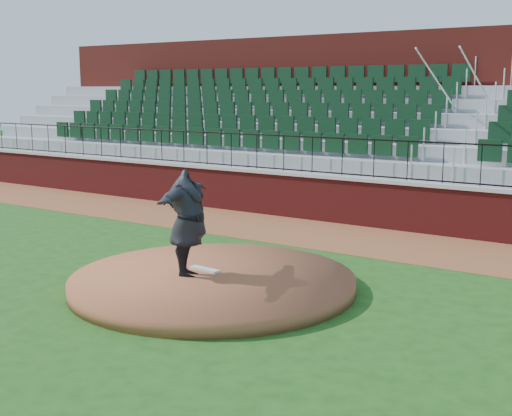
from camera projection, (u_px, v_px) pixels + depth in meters
The scene contains 10 objects.
ground at pixel (210, 290), 12.26m from camera, with size 90.00×90.00×0.00m, color #1B4915.
warning_track at pixel (345, 237), 16.67m from camera, with size 34.00×3.20×0.01m, color brown.
field_wall at pixel (373, 204), 17.87m from camera, with size 34.00×0.35×1.20m, color maroon.
wall_cap at pixel (373, 180), 17.76m from camera, with size 34.00×0.45×0.10m, color #B7B7B7.
wall_railing at pixel (374, 159), 17.66m from camera, with size 34.00×0.05×1.00m, color black, non-canonical shape.
seating_stands at pixel (413, 134), 19.80m from camera, with size 34.00×5.10×4.60m, color gray, non-canonical shape.
concourse_wall at pixel (446, 115), 22.01m from camera, with size 34.00×0.50×5.50m, color maroon.
pitchers_mound at pixel (213, 282), 12.36m from camera, with size 5.19×5.19×0.25m, color brown.
pitching_rubber at pixel (205, 269), 12.67m from camera, with size 0.64×0.16×0.04m, color silver.
pitcher at pixel (188, 223), 12.18m from camera, with size 2.38×0.65×1.94m, color black.
Camera 1 is at (7.32, -9.32, 3.60)m, focal length 47.54 mm.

